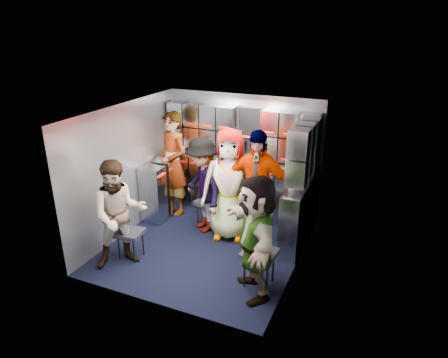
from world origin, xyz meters
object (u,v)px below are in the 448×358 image
at_px(jump_seat_near_right, 259,255).
at_px(attendant_arc_d, 256,190).
at_px(jump_seat_mid_right, 259,217).
at_px(attendant_arc_a, 119,214).
at_px(jump_seat_near_left, 130,234).
at_px(attendant_arc_b, 203,185).
at_px(attendant_standing, 173,164).
at_px(jump_seat_center, 234,210).
at_px(attendant_arc_e, 256,237).
at_px(attendant_arc_c, 230,185).
at_px(jump_seat_mid_left, 208,204).

height_order(jump_seat_near_right, attendant_arc_d, attendant_arc_d).
distance_m(jump_seat_mid_right, attendant_arc_a, 2.15).
bearing_deg(jump_seat_near_left, attendant_arc_b, 63.12).
distance_m(attendant_standing, attendant_arc_a, 1.77).
relative_size(attendant_arc_a, attendant_arc_b, 0.99).
xyz_separation_m(jump_seat_center, attendant_arc_e, (0.85, -1.39, 0.43)).
bearing_deg(attendant_arc_a, attendant_arc_c, 8.43).
bearing_deg(attendant_arc_a, attendant_arc_d, -3.13).
bearing_deg(attendant_arc_b, attendant_arc_e, -3.24).
bearing_deg(attendant_standing, jump_seat_mid_right, 15.99).
distance_m(attendant_arc_a, attendant_arc_d, 1.99).
xyz_separation_m(jump_seat_near_left, attendant_arc_d, (1.54, 1.08, 0.54)).
xyz_separation_m(jump_seat_mid_left, attendant_arc_e, (1.33, -1.42, 0.42)).
relative_size(attendant_standing, attendant_arc_d, 1.00).
bearing_deg(jump_seat_near_right, attendant_arc_b, 141.51).
relative_size(attendant_arc_a, attendant_arc_d, 0.85).
bearing_deg(attendant_arc_d, jump_seat_mid_right, 84.63).
bearing_deg(jump_seat_center, attendant_arc_b, -162.92).
height_order(attendant_standing, attendant_arc_c, attendant_standing).
height_order(attendant_standing, attendant_arc_a, attendant_standing).
bearing_deg(jump_seat_near_right, attendant_arc_d, 112.53).
relative_size(jump_seat_near_left, jump_seat_mid_left, 0.93).
relative_size(jump_seat_near_left, attendant_arc_e, 0.27).
relative_size(jump_seat_mid_right, attendant_arc_a, 0.27).
xyz_separation_m(jump_seat_mid_right, attendant_standing, (-1.70, 0.31, 0.55)).
distance_m(jump_seat_near_left, jump_seat_mid_left, 1.49).
distance_m(attendant_arc_c, attendant_arc_e, 1.48).
distance_m(jump_seat_near_left, attendant_arc_a, 0.44).
relative_size(jump_seat_mid_right, attendant_arc_c, 0.23).
height_order(jump_seat_near_right, attendant_arc_e, attendant_arc_e).
relative_size(jump_seat_near_left, attendant_arc_a, 0.27).
bearing_deg(jump_seat_mid_right, jump_seat_near_right, -70.76).
height_order(jump_seat_center, jump_seat_near_right, jump_seat_near_right).
xyz_separation_m(jump_seat_mid_left, jump_seat_center, (0.48, -0.03, -0.01)).
bearing_deg(jump_seat_mid_right, attendant_arc_d, -90.00).
bearing_deg(attendant_arc_c, attendant_arc_e, -69.00).
bearing_deg(jump_seat_center, attendant_standing, 169.07).
xyz_separation_m(attendant_arc_c, attendant_arc_d, (0.45, -0.07, 0.03)).
relative_size(jump_seat_mid_right, attendant_arc_b, 0.26).
relative_size(jump_seat_mid_left, jump_seat_mid_right, 1.10).
relative_size(jump_seat_near_left, attendant_standing, 0.23).
xyz_separation_m(jump_seat_near_left, attendant_arc_a, (-0.00, -0.18, 0.40)).
bearing_deg(jump_seat_mid_right, attendant_arc_c, -166.64).
distance_m(jump_seat_near_left, jump_seat_near_right, 1.94).
bearing_deg(attendant_arc_e, attendant_arc_b, -166.42).
bearing_deg(attendant_arc_a, attendant_arc_b, 23.74).
height_order(jump_seat_center, attendant_arc_b, attendant_arc_b).
xyz_separation_m(jump_seat_mid_right, attendant_arc_d, (0.00, -0.18, 0.55)).
distance_m(attendant_arc_a, attendant_arc_e, 1.94).
height_order(attendant_arc_a, attendant_arc_e, attendant_arc_e).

